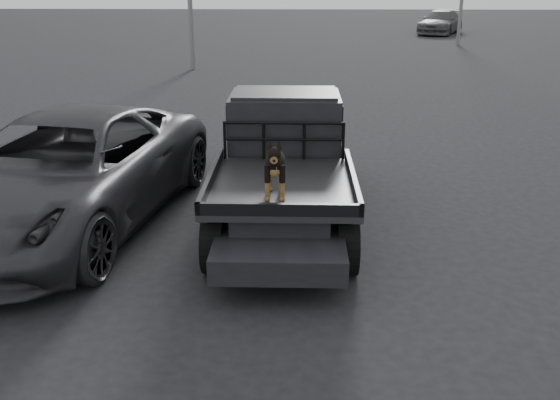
# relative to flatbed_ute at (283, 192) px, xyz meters

# --- Properties ---
(ground) EXTENTS (120.00, 120.00, 0.00)m
(ground) POSITION_rel_flatbed_ute_xyz_m (0.13, -2.16, -0.46)
(ground) COLOR black
(ground) RESTS_ON ground
(flatbed_ute) EXTENTS (2.00, 5.40, 0.92)m
(flatbed_ute) POSITION_rel_flatbed_ute_xyz_m (0.00, 0.00, 0.00)
(flatbed_ute) COLOR black
(flatbed_ute) RESTS_ON ground
(ute_cab) EXTENTS (1.72, 1.30, 0.88)m
(ute_cab) POSITION_rel_flatbed_ute_xyz_m (0.00, 0.95, 0.90)
(ute_cab) COLOR black
(ute_cab) RESTS_ON flatbed_ute
(headache_rack) EXTENTS (1.80, 0.08, 0.55)m
(headache_rack) POSITION_rel_flatbed_ute_xyz_m (0.00, 0.20, 0.74)
(headache_rack) COLOR black
(headache_rack) RESTS_ON flatbed_ute
(dog) EXTENTS (0.32, 0.60, 0.74)m
(dog) POSITION_rel_flatbed_ute_xyz_m (-0.07, -1.42, 0.83)
(dog) COLOR black
(dog) RESTS_ON flatbed_ute
(parked_suv) EXTENTS (3.63, 6.25, 1.64)m
(parked_suv) POSITION_rel_flatbed_ute_xyz_m (-3.17, -0.21, 0.36)
(parked_suv) COLOR #333238
(parked_suv) RESTS_ON ground
(distant_car_b) EXTENTS (3.80, 5.13, 1.38)m
(distant_car_b) POSITION_rel_flatbed_ute_xyz_m (8.87, 30.87, 0.23)
(distant_car_b) COLOR #47484C
(distant_car_b) RESTS_ON ground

